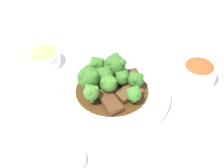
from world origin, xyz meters
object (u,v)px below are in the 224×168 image
at_px(main_plate, 112,91).
at_px(beef_strip_0, 111,101).
at_px(broccoli_floret_4, 116,65).
at_px(sauce_dish, 71,159).
at_px(beef_strip_2, 128,77).
at_px(broccoli_floret_6, 134,94).
at_px(broccoli_floret_3, 104,76).
at_px(broccoli_floret_2, 97,65).
at_px(beef_strip_1, 129,92).
at_px(serving_spoon, 99,66).
at_px(broccoli_floret_1, 88,77).
at_px(broccoli_floret_5, 91,92).
at_px(side_bowl_appetizer, 43,56).
at_px(broccoli_floret_0, 123,78).
at_px(broccoli_floret_7, 109,83).
at_px(broccoli_floret_8, 136,80).
at_px(side_bowl_kimchi, 198,71).

bearing_deg(main_plate, beef_strip_0, 95.87).
distance_m(broccoli_floret_4, sauce_dish, 0.26).
bearing_deg(main_plate, beef_strip_2, -130.06).
relative_size(main_plate, broccoli_floret_6, 7.11).
relative_size(beef_strip_2, broccoli_floret_3, 1.26).
xyz_separation_m(beef_strip_2, broccoli_floret_2, (0.08, -0.01, 0.02)).
bearing_deg(sauce_dish, beef_strip_0, -111.32).
height_order(beef_strip_1, serving_spoon, serving_spoon).
bearing_deg(broccoli_floret_4, broccoli_floret_1, 45.00).
bearing_deg(broccoli_floret_5, beef_strip_0, -177.33).
bearing_deg(broccoli_floret_2, beef_strip_2, 173.43).
height_order(main_plate, serving_spoon, serving_spoon).
height_order(main_plate, broccoli_floret_4, broccoli_floret_4).
bearing_deg(beef_strip_1, beef_strip_0, 43.16).
height_order(broccoli_floret_2, serving_spoon, broccoli_floret_2).
bearing_deg(broccoli_floret_3, broccoli_floret_4, -120.15).
distance_m(beef_strip_2, serving_spoon, 0.09).
bearing_deg(side_bowl_appetizer, broccoli_floret_4, 166.15).
bearing_deg(beef_strip_2, broccoli_floret_5, 50.45).
xyz_separation_m(broccoli_floret_4, side_bowl_appetizer, (0.20, -0.05, -0.03)).
height_order(broccoli_floret_0, broccoli_floret_7, broccoli_floret_7).
bearing_deg(sauce_dish, broccoli_floret_6, -123.61).
relative_size(beef_strip_0, broccoli_floret_1, 1.32).
bearing_deg(broccoli_floret_4, beef_strip_0, 90.81).
distance_m(beef_strip_2, broccoli_floret_3, 0.07).
height_order(broccoli_floret_8, side_bowl_kimchi, broccoli_floret_8).
bearing_deg(broccoli_floret_1, broccoli_floret_0, -160.29).
relative_size(broccoli_floret_6, broccoli_floret_7, 0.82).
bearing_deg(broccoli_floret_2, broccoli_floret_3, 119.67).
xyz_separation_m(broccoli_floret_0, serving_spoon, (0.07, -0.06, -0.02)).
bearing_deg(broccoli_floret_0, sauce_dish, 70.43).
xyz_separation_m(beef_strip_0, broccoli_floret_5, (0.05, 0.00, 0.02)).
distance_m(beef_strip_2, broccoli_floret_7, 0.07).
distance_m(main_plate, side_bowl_appetizer, 0.22).
bearing_deg(broccoli_floret_7, broccoli_floret_2, -59.74).
height_order(serving_spoon, side_bowl_kimchi, side_bowl_kimchi).
height_order(beef_strip_1, broccoli_floret_8, broccoli_floret_8).
xyz_separation_m(main_plate, beef_strip_2, (-0.04, -0.04, 0.02)).
xyz_separation_m(main_plate, broccoli_floret_1, (0.05, 0.01, 0.05)).
height_order(broccoli_floret_1, broccoli_floret_6, broccoli_floret_1).
distance_m(beef_strip_1, side_bowl_kimchi, 0.19).
distance_m(broccoli_floret_3, broccoli_floret_7, 0.03).
height_order(broccoli_floret_0, broccoli_floret_4, broccoli_floret_4).
bearing_deg(broccoli_floret_0, broccoli_floret_1, 19.71).
bearing_deg(broccoli_floret_3, broccoli_floret_1, 26.76).
bearing_deg(broccoli_floret_7, main_plate, -111.89).
distance_m(broccoli_floret_3, side_bowl_appetizer, 0.20).
bearing_deg(side_bowl_appetizer, broccoli_floret_6, 152.08).
height_order(broccoli_floret_4, sauce_dish, broccoli_floret_4).
bearing_deg(side_bowl_appetizer, beef_strip_2, 166.44).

